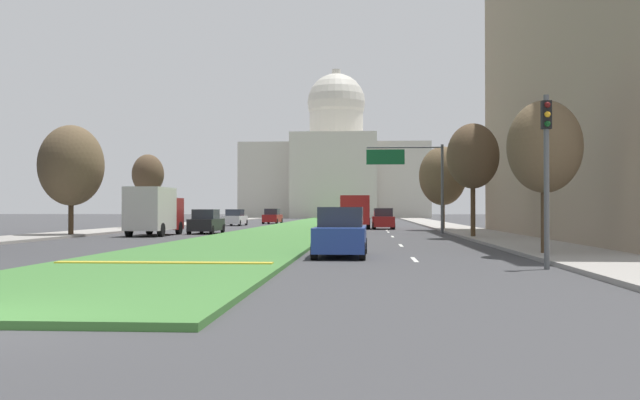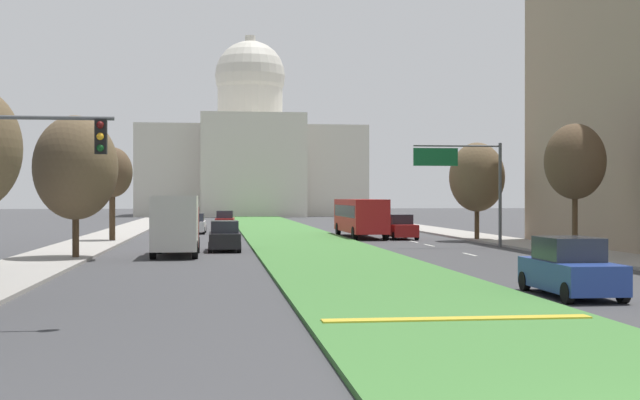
{
  "view_description": "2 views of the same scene",
  "coord_description": "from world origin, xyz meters",
  "px_view_note": "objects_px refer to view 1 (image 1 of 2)",
  "views": [
    {
      "loc": [
        6.16,
        -10.19,
        1.81
      ],
      "look_at": [
        2.7,
        42.91,
        2.46
      ],
      "focal_mm": 39.74,
      "sensor_mm": 36.0,
      "label": 1
    },
    {
      "loc": [
        -5.87,
        -9.04,
        3.14
      ],
      "look_at": [
        2.25,
        56.8,
        2.89
      ],
      "focal_mm": 47.55,
      "sensor_mm": 36.0,
      "label": 2
    }
  ],
  "objects_px": {
    "street_tree_left_far": "(148,175)",
    "sedan_midblock": "(206,222)",
    "street_tree_right_far": "(443,176)",
    "street_tree_right_near": "(544,147)",
    "sedan_lead_stopped": "(341,234)",
    "sedan_far_horizon": "(235,218)",
    "sedan_distant": "(383,219)",
    "capitol_building": "(336,170)",
    "sedan_very_far": "(272,217)",
    "city_bus": "(356,209)",
    "traffic_light_near_right": "(547,158)",
    "street_tree_right_mid": "(473,156)",
    "box_truck_delivery": "(154,211)",
    "street_tree_left_mid": "(71,166)",
    "overhead_guide_sign": "(413,170)"
  },
  "relations": [
    {
      "from": "street_tree_left_far",
      "to": "street_tree_right_mid",
      "type": "bearing_deg",
      "value": -35.28
    },
    {
      "from": "street_tree_left_mid",
      "to": "city_bus",
      "type": "bearing_deg",
      "value": 49.91
    },
    {
      "from": "box_truck_delivery",
      "to": "sedan_distant",
      "type": "bearing_deg",
      "value": 46.02
    },
    {
      "from": "traffic_light_near_right",
      "to": "street_tree_right_far",
      "type": "bearing_deg",
      "value": 88.48
    },
    {
      "from": "street_tree_right_far",
      "to": "sedan_very_far",
      "type": "height_order",
      "value": "street_tree_right_far"
    },
    {
      "from": "city_bus",
      "to": "sedan_distant",
      "type": "bearing_deg",
      "value": -51.46
    },
    {
      "from": "sedan_midblock",
      "to": "sedan_far_horizon",
      "type": "bearing_deg",
      "value": 95.56
    },
    {
      "from": "sedan_distant",
      "to": "city_bus",
      "type": "bearing_deg",
      "value": 128.54
    },
    {
      "from": "overhead_guide_sign",
      "to": "street_tree_left_mid",
      "type": "bearing_deg",
      "value": -160.92
    },
    {
      "from": "street_tree_right_near",
      "to": "street_tree_right_far",
      "type": "xyz_separation_m",
      "value": [
        -0.32,
        32.36,
        0.41
      ]
    },
    {
      "from": "street_tree_right_near",
      "to": "sedan_very_far",
      "type": "relative_size",
      "value": 1.35
    },
    {
      "from": "sedan_very_far",
      "to": "city_bus",
      "type": "xyz_separation_m",
      "value": [
        10.2,
        -18.06,
        0.93
      ]
    },
    {
      "from": "sedan_far_horizon",
      "to": "sedan_midblock",
      "type": "bearing_deg",
      "value": -84.44
    },
    {
      "from": "overhead_guide_sign",
      "to": "street_tree_left_far",
      "type": "distance_m",
      "value": 24.32
    },
    {
      "from": "sedan_far_horizon",
      "to": "city_bus",
      "type": "xyz_separation_m",
      "value": [
        12.88,
        -8.41,
        0.96
      ]
    },
    {
      "from": "street_tree_right_mid",
      "to": "street_tree_right_far",
      "type": "xyz_separation_m",
      "value": [
        -0.04,
        16.41,
        -0.42
      ]
    },
    {
      "from": "sedan_very_far",
      "to": "sedan_far_horizon",
      "type": "bearing_deg",
      "value": -105.56
    },
    {
      "from": "sedan_midblock",
      "to": "sedan_very_far",
      "type": "xyz_separation_m",
      "value": [
        0.38,
        33.29,
        0.02
      ]
    },
    {
      "from": "sedan_far_horizon",
      "to": "city_bus",
      "type": "height_order",
      "value": "city_bus"
    },
    {
      "from": "sedan_distant",
      "to": "box_truck_delivery",
      "type": "distance_m",
      "value": 22.54
    },
    {
      "from": "capitol_building",
      "to": "street_tree_left_mid",
      "type": "height_order",
      "value": "capitol_building"
    },
    {
      "from": "street_tree_right_near",
      "to": "street_tree_right_mid",
      "type": "distance_m",
      "value": 15.98
    },
    {
      "from": "street_tree_left_mid",
      "to": "sedan_lead_stopped",
      "type": "height_order",
      "value": "street_tree_left_mid"
    },
    {
      "from": "sedan_distant",
      "to": "capitol_building",
      "type": "bearing_deg",
      "value": 95.27
    },
    {
      "from": "street_tree_left_mid",
      "to": "sedan_distant",
      "type": "height_order",
      "value": "street_tree_left_mid"
    },
    {
      "from": "street_tree_left_mid",
      "to": "sedan_lead_stopped",
      "type": "xyz_separation_m",
      "value": [
        17.99,
        -17.69,
        -3.72
      ]
    },
    {
      "from": "street_tree_right_near",
      "to": "sedan_distant",
      "type": "bearing_deg",
      "value": 98.27
    },
    {
      "from": "sedan_lead_stopped",
      "to": "sedan_far_horizon",
      "type": "height_order",
      "value": "sedan_lead_stopped"
    },
    {
      "from": "sedan_lead_stopped",
      "to": "sedan_far_horizon",
      "type": "bearing_deg",
      "value": 105.18
    },
    {
      "from": "street_tree_left_far",
      "to": "street_tree_right_far",
      "type": "xyz_separation_m",
      "value": [
        25.52,
        -1.68,
        -0.25
      ]
    },
    {
      "from": "street_tree_right_far",
      "to": "street_tree_right_near",
      "type": "bearing_deg",
      "value": -89.43
    },
    {
      "from": "sedan_far_horizon",
      "to": "street_tree_right_far",
      "type": "bearing_deg",
      "value": -36.13
    },
    {
      "from": "street_tree_left_far",
      "to": "sedan_midblock",
      "type": "relative_size",
      "value": 1.43
    },
    {
      "from": "street_tree_right_mid",
      "to": "box_truck_delivery",
      "type": "bearing_deg",
      "value": 170.49
    },
    {
      "from": "traffic_light_near_right",
      "to": "street_tree_left_mid",
      "type": "distance_m",
      "value": 33.43
    },
    {
      "from": "sedan_midblock",
      "to": "sedan_very_far",
      "type": "height_order",
      "value": "sedan_very_far"
    },
    {
      "from": "sedan_lead_stopped",
      "to": "sedan_very_far",
      "type": "relative_size",
      "value": 1.04
    },
    {
      "from": "street_tree_right_near",
      "to": "traffic_light_near_right",
      "type": "bearing_deg",
      "value": -103.34
    },
    {
      "from": "sedan_distant",
      "to": "box_truck_delivery",
      "type": "xyz_separation_m",
      "value": [
        -15.64,
        -16.21,
        0.82
      ]
    },
    {
      "from": "street_tree_left_far",
      "to": "city_bus",
      "type": "relative_size",
      "value": 0.6
    },
    {
      "from": "sedan_lead_stopped",
      "to": "sedan_midblock",
      "type": "bearing_deg",
      "value": 113.93
    },
    {
      "from": "street_tree_right_mid",
      "to": "capitol_building",
      "type": "bearing_deg",
      "value": 96.97
    },
    {
      "from": "sedan_very_far",
      "to": "city_bus",
      "type": "height_order",
      "value": "city_bus"
    },
    {
      "from": "sedan_lead_stopped",
      "to": "city_bus",
      "type": "xyz_separation_m",
      "value": [
        -0.0,
        39.07,
        0.91
      ]
    },
    {
      "from": "street_tree_right_near",
      "to": "box_truck_delivery",
      "type": "distance_m",
      "value": 28.55
    },
    {
      "from": "overhead_guide_sign",
      "to": "sedan_far_horizon",
      "type": "relative_size",
      "value": 1.42
    },
    {
      "from": "sedan_distant",
      "to": "city_bus",
      "type": "xyz_separation_m",
      "value": [
        -2.46,
        3.09,
        0.91
      ]
    },
    {
      "from": "street_tree_left_mid",
      "to": "street_tree_left_far",
      "type": "height_order",
      "value": "street_tree_left_mid"
    },
    {
      "from": "street_tree_right_far",
      "to": "sedan_midblock",
      "type": "xyz_separation_m",
      "value": [
        -17.9,
        -8.9,
        -3.71
      ]
    },
    {
      "from": "sedan_lead_stopped",
      "to": "sedan_midblock",
      "type": "height_order",
      "value": "sedan_lead_stopped"
    }
  ]
}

